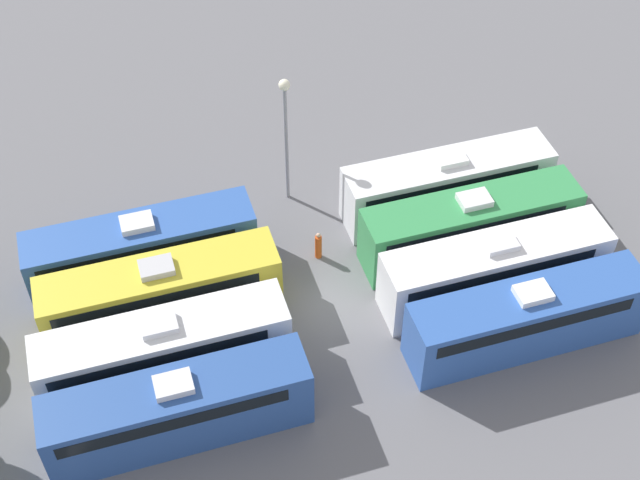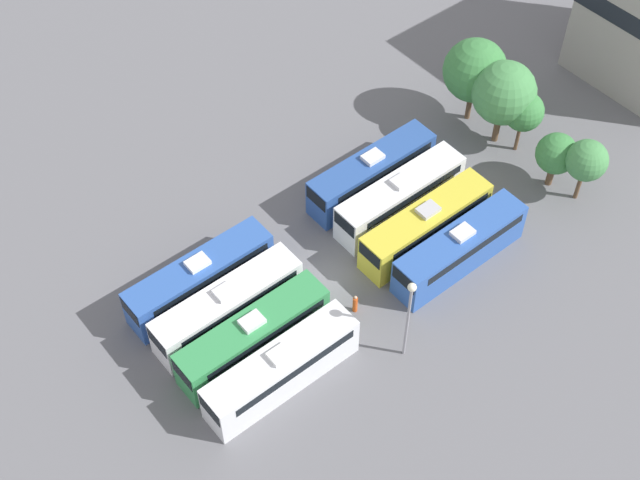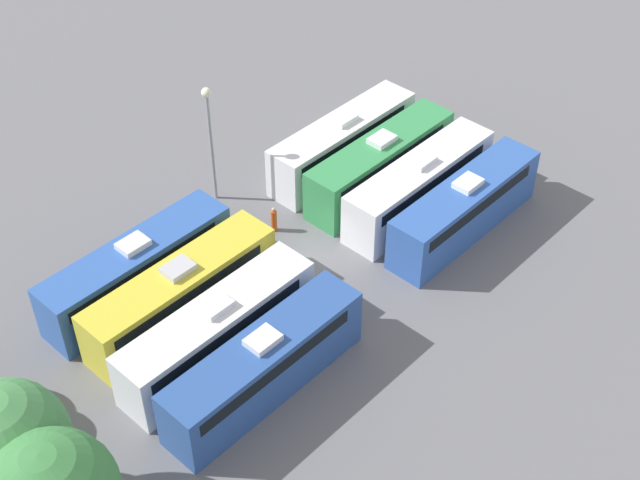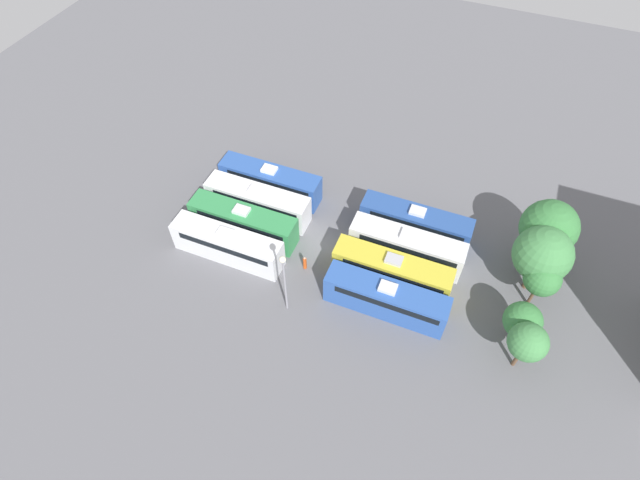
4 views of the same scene
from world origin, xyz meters
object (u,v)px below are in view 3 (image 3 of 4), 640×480
at_px(bus_7, 137,268).
at_px(bus_4, 264,364).
at_px(bus_6, 181,293).
at_px(bus_1, 419,184).
at_px(bus_5, 217,330).
at_px(worker_person, 274,220).
at_px(bus_0, 464,207).
at_px(tree_1, 6,444).
at_px(light_pole, 209,126).
at_px(bus_2, 380,162).
at_px(bus_3, 342,141).

bearing_deg(bus_7, bus_4, 179.59).
bearing_deg(bus_6, bus_1, -101.77).
bearing_deg(bus_6, bus_7, 7.15).
height_order(bus_5, worker_person, bus_5).
height_order(bus_6, worker_person, bus_6).
bearing_deg(bus_5, bus_0, -101.03).
relative_size(bus_1, worker_person, 6.73).
distance_m(bus_0, tree_1, 28.68).
bearing_deg(tree_1, bus_6, -70.56).
distance_m(bus_1, worker_person, 9.07).
relative_size(worker_person, tree_1, 0.22).
relative_size(bus_7, light_pole, 1.44).
relative_size(bus_4, light_pole, 1.44).
distance_m(bus_6, bus_7, 3.22).
height_order(bus_0, bus_7, same).
bearing_deg(bus_0, bus_2, -0.01).
distance_m(light_pole, tree_1, 23.24).
xyz_separation_m(bus_0, bus_5, (3.22, 16.54, 0.00)).
bearing_deg(tree_1, light_pole, -62.06).
bearing_deg(bus_6, bus_5, 171.81).
bearing_deg(bus_4, worker_person, -46.83).
height_order(bus_3, bus_5, same).
xyz_separation_m(bus_3, bus_6, (-3.08, 16.14, 0.00)).
bearing_deg(bus_1, bus_4, 101.71).
distance_m(bus_1, bus_6, 16.31).
xyz_separation_m(bus_3, bus_4, (-9.81, 16.61, 0.00)).
bearing_deg(bus_1, light_pole, 38.30).
xyz_separation_m(bus_6, tree_1, (-4.36, 12.35, 3.32)).
xyz_separation_m(bus_0, bus_2, (6.46, -0.00, 0.00)).
height_order(bus_2, worker_person, bus_2).
relative_size(light_pole, tree_1, 1.01).
bearing_deg(bus_2, bus_0, 179.99).
distance_m(bus_0, light_pole, 15.73).
height_order(bus_7, light_pole, light_pole).
height_order(bus_2, bus_5, same).
bearing_deg(bus_5, light_pole, -41.10).
xyz_separation_m(bus_5, bus_7, (6.61, -0.09, 0.00)).
xyz_separation_m(bus_0, bus_6, (6.63, 16.05, 0.00)).
distance_m(bus_0, bus_1, 3.31).
height_order(bus_5, tree_1, tree_1).
distance_m(bus_1, bus_3, 6.41).
bearing_deg(light_pole, bus_0, -149.11).
bearing_deg(bus_3, worker_person, 100.71).
bearing_deg(bus_5, bus_1, -89.72).
height_order(bus_3, light_pole, light_pole).
bearing_deg(bus_7, worker_person, -100.11).
height_order(worker_person, light_pole, light_pole).
height_order(bus_2, bus_4, same).
distance_m(bus_5, tree_1, 12.35).
xyz_separation_m(bus_1, tree_1, (-1.03, 28.31, 3.32)).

